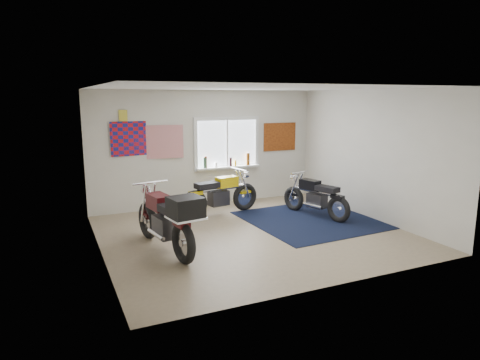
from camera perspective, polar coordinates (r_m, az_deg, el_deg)
name	(u,v)px	position (r m, az deg, el deg)	size (l,w,h in m)	color
ground	(253,233)	(8.16, 1.79, -7.14)	(5.50, 5.50, 0.00)	#9E896B
room_shell	(254,147)	(7.80, 1.87, 4.38)	(5.50, 5.50, 5.50)	white
navy_rug	(310,220)	(9.13, 9.36, -5.25)	(2.50, 2.60, 0.01)	black
window_assembly	(227,147)	(10.27, -1.74, 4.47)	(1.66, 0.17, 1.26)	white
oil_bottles	(225,161)	(10.22, -2.03, 2.50)	(1.20, 0.09, 0.30)	maroon
flag_display	(123,116)	(9.56, -15.33, 8.29)	(1.60, 0.10, 1.17)	red
triumph_poster	(280,137)	(10.90, 5.32, 5.76)	(0.90, 0.03, 0.70)	#A54C14
yellow_triumph	(220,195)	(9.33, -2.68, -2.06)	(1.94, 0.62, 0.98)	black
black_chrome_bike	(316,198)	(9.35, 10.04, -2.37)	(0.70, 1.75, 0.92)	black
maroon_tourer	(168,220)	(7.12, -9.59, -5.25)	(0.81, 2.15, 1.09)	black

